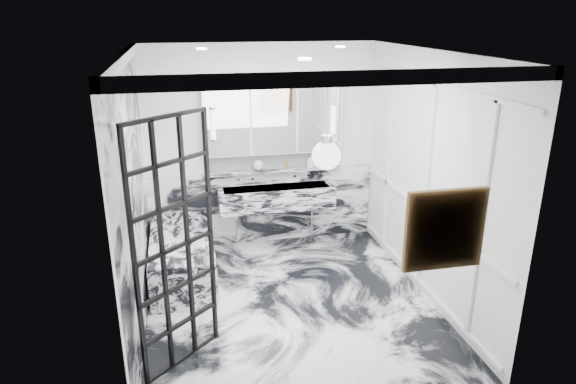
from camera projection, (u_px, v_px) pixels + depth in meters
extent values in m
plane|color=silver|center=(290.00, 303.00, 5.90)|extent=(3.60, 3.60, 0.00)
plane|color=white|center=(290.00, 52.00, 4.97)|extent=(3.60, 3.60, 0.00)
plane|color=white|center=(262.00, 147.00, 7.09)|extent=(3.60, 0.00, 3.60)
plane|color=white|center=(342.00, 265.00, 3.77)|extent=(3.60, 0.00, 3.60)
plane|color=white|center=(133.00, 199.00, 5.12)|extent=(0.00, 3.60, 3.60)
plane|color=white|center=(429.00, 178.00, 5.75)|extent=(0.00, 3.60, 3.60)
cube|color=silver|center=(263.00, 206.00, 7.36)|extent=(3.18, 0.05, 1.05)
cube|color=silver|center=(135.00, 204.00, 5.14)|extent=(0.02, 3.56, 2.68)
cube|color=white|center=(426.00, 187.00, 5.78)|extent=(0.03, 3.40, 2.30)
imported|color=#8C5919|center=(316.00, 160.00, 7.23)|extent=(0.08, 0.08, 0.19)
imported|color=#4C4C51|center=(310.00, 161.00, 7.22)|extent=(0.11, 0.11, 0.18)
imported|color=silver|center=(333.00, 161.00, 7.29)|extent=(0.15, 0.15, 0.16)
sphere|color=white|center=(258.00, 165.00, 7.07)|extent=(0.14, 0.14, 0.14)
cylinder|color=#8C5919|center=(288.00, 165.00, 7.17)|extent=(0.04, 0.04, 0.10)
cylinder|color=silver|center=(207.00, 259.00, 5.62)|extent=(0.08, 0.08, 0.12)
cube|color=orange|center=(445.00, 230.00, 3.91)|extent=(0.55, 0.05, 0.55)
sphere|color=white|center=(326.00, 156.00, 4.15)|extent=(0.23, 0.23, 0.23)
cube|color=silver|center=(276.00, 197.00, 7.12)|extent=(1.60, 0.45, 0.30)
cube|color=silver|center=(274.00, 171.00, 7.16)|extent=(1.90, 0.14, 0.04)
cube|color=white|center=(273.00, 160.00, 7.17)|extent=(1.90, 0.03, 0.23)
cube|color=white|center=(273.00, 117.00, 6.92)|extent=(1.90, 0.16, 1.00)
cylinder|color=white|center=(213.00, 124.00, 6.68)|extent=(0.07, 0.07, 0.40)
cylinder|color=white|center=(333.00, 119.00, 7.00)|extent=(0.07, 0.07, 0.40)
cube|color=silver|center=(182.00, 257.00, 6.40)|extent=(0.75, 1.65, 0.55)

